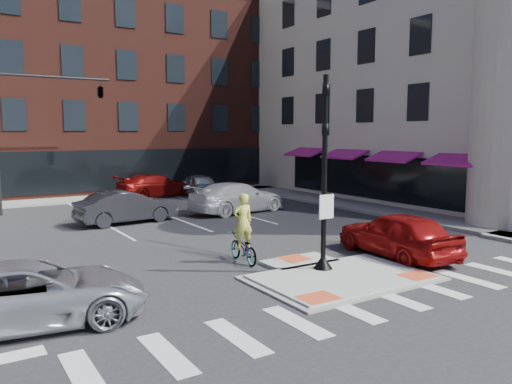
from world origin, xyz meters
TOP-DOWN VIEW (x-y plane):
  - ground at (0.00, 0.00)m, footprint 120.00×120.00m
  - refuge_island at (0.00, -0.26)m, footprint 5.40×4.65m
  - sidewalk_e at (10.80, 10.00)m, footprint 3.00×24.00m
  - sidewalk_n at (3.00, 22.00)m, footprint 26.00×3.00m
  - building_n at (3.00, 31.99)m, footprint 24.40×18.40m
  - building_e at (21.54, 11.50)m, footprint 21.90×23.90m
  - building_far_left at (-4.00, 52.00)m, footprint 10.00×12.00m
  - building_far_right at (9.00, 54.00)m, footprint 12.00×12.00m
  - signal_pole at (0.00, 0.40)m, footprint 0.60×0.60m
  - mast_arm_signal at (-3.47, 18.00)m, footprint 6.10×2.24m
  - silver_suv at (-8.43, 0.55)m, footprint 5.55×3.10m
  - red_sedan at (3.50, 0.56)m, footprint 2.28×4.91m
  - white_pickup at (3.69, 12.16)m, footprint 6.03×3.21m
  - bg_car_dark at (-2.50, 12.19)m, footprint 4.96×2.15m
  - bg_car_silver at (5.00, 20.00)m, footprint 2.21×4.70m
  - bg_car_red at (2.32, 20.90)m, footprint 5.70×2.95m
  - cyclist at (-1.50, 2.80)m, footprint 0.82×1.94m

SIDE VIEW (x-z plane):
  - ground at x=0.00m, z-range 0.00..0.00m
  - refuge_island at x=0.00m, z-range -0.01..0.11m
  - sidewalk_e at x=10.80m, z-range 0.00..0.15m
  - sidewalk_n at x=3.00m, z-range 0.00..0.15m
  - silver_suv at x=-8.43m, z-range 0.00..1.47m
  - bg_car_silver at x=5.00m, z-range 0.00..1.56m
  - cyclist at x=-1.50m, z-range -0.38..1.96m
  - bg_car_red at x=2.32m, z-range 0.00..1.58m
  - bg_car_dark at x=-2.50m, z-range 0.00..1.59m
  - red_sedan at x=3.50m, z-range 0.00..1.63m
  - white_pickup at x=3.69m, z-range 0.00..1.66m
  - signal_pole at x=0.00m, z-range -0.63..5.35m
  - building_far_left at x=-4.00m, z-range 0.00..10.00m
  - building_far_right at x=9.00m, z-range 0.00..12.00m
  - mast_arm_signal at x=-3.47m, z-range 2.21..10.21m
  - building_n at x=3.00m, z-range 0.05..15.55m
  - building_e at x=21.54m, z-range -0.81..16.89m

